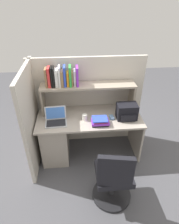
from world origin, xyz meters
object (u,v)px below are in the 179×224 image
at_px(laptop, 56,119).
at_px(backpack, 127,112).
at_px(computer_mouse, 112,117).
at_px(paper_cup, 85,117).
at_px(office_chair, 113,180).

xyz_separation_m(laptop, backpack, (1.06, 0.02, 0.06)).
bearing_deg(computer_mouse, laptop, 178.70).
xyz_separation_m(laptop, paper_cup, (0.43, 0.03, -0.01)).
bearing_deg(computer_mouse, office_chair, -101.24).
relative_size(laptop, computer_mouse, 3.13).
xyz_separation_m(computer_mouse, paper_cup, (-0.41, -0.01, 0.03)).
relative_size(backpack, computer_mouse, 2.88).
height_order(laptop, paper_cup, laptop).
bearing_deg(backpack, paper_cup, 179.12).
bearing_deg(computer_mouse, paper_cup, 177.50).
bearing_deg(laptop, office_chair, -48.97).
distance_m(backpack, paper_cup, 0.64).
bearing_deg(laptop, backpack, 0.83).
distance_m(laptop, backpack, 1.06).
distance_m(laptop, office_chair, 1.16).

